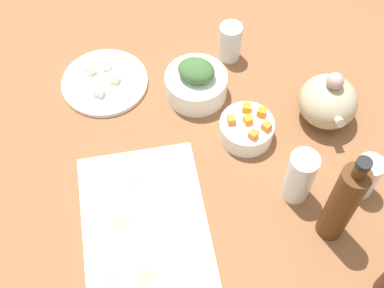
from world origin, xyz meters
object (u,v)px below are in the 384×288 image
(teapot, at_px, (328,101))
(bottle_1, at_px, (342,203))
(drinking_glass_1, at_px, (299,177))
(drinking_glass_2, at_px, (230,42))
(plate_tofu, at_px, (105,82))
(bowl_carrots, at_px, (246,129))
(bowl_greens, at_px, (196,85))
(cutting_board, at_px, (144,221))
(drinking_glass_0, at_px, (365,177))

(teapot, distance_m, bottle_1, 0.30)
(drinking_glass_1, height_order, drinking_glass_2, drinking_glass_1)
(plate_tofu, xyz_separation_m, bowl_carrots, (0.20, 0.32, 0.02))
(bowl_greens, relative_size, bottle_1, 0.56)
(bottle_1, bearing_deg, drinking_glass_2, -166.54)
(bowl_carrots, bearing_deg, cutting_board, -53.30)
(bowl_carrots, bearing_deg, plate_tofu, -122.43)
(bowl_carrots, bearing_deg, drinking_glass_1, 25.05)
(cutting_board, bearing_deg, plate_tofu, -170.42)
(bowl_greens, xyz_separation_m, bottle_1, (0.39, 0.22, 0.09))
(drinking_glass_0, height_order, drinking_glass_1, drinking_glass_1)
(plate_tofu, distance_m, drinking_glass_2, 0.33)
(bowl_greens, bearing_deg, bottle_1, 29.50)
(cutting_board, distance_m, bottle_1, 0.40)
(bowl_carrots, height_order, bottle_1, bottle_1)
(teapot, relative_size, bottle_1, 0.58)
(teapot, height_order, drinking_glass_2, teapot)
(plate_tofu, bearing_deg, bottle_1, 44.28)
(bowl_carrots, bearing_deg, bowl_greens, -145.50)
(bowl_carrots, xyz_separation_m, drinking_glass_2, (-0.25, 0.01, 0.03))
(drinking_glass_1, distance_m, drinking_glass_2, 0.42)
(cutting_board, height_order, teapot, teapot)
(drinking_glass_0, height_order, drinking_glass_2, drinking_glass_0)
(plate_tofu, xyz_separation_m, drinking_glass_1, (0.36, 0.39, 0.06))
(cutting_board, relative_size, plate_tofu, 1.63)
(cutting_board, xyz_separation_m, bowl_greens, (-0.33, 0.16, 0.03))
(plate_tofu, bearing_deg, drinking_glass_1, 47.26)
(bowl_greens, xyz_separation_m, drinking_glass_0, (0.31, 0.31, 0.02))
(drinking_glass_0, bearing_deg, bowl_greens, -134.80)
(teapot, xyz_separation_m, drinking_glass_0, (0.20, 0.02, -0.01))
(plate_tofu, bearing_deg, bowl_greens, 74.48)
(cutting_board, xyz_separation_m, drinking_glass_0, (-0.02, 0.47, 0.05))
(teapot, xyz_separation_m, drinking_glass_2, (-0.22, -0.19, -0.01))
(plate_tofu, xyz_separation_m, teapot, (0.17, 0.51, 0.05))
(drinking_glass_1, relative_size, drinking_glass_2, 1.35)
(bowl_carrots, distance_m, teapot, 0.20)
(bowl_carrots, xyz_separation_m, teapot, (-0.03, 0.19, 0.03))
(drinking_glass_0, relative_size, drinking_glass_1, 0.77)
(cutting_board, relative_size, bowl_carrots, 2.80)
(cutting_board, relative_size, bowl_greens, 2.33)
(cutting_board, bearing_deg, teapot, 115.99)
(plate_tofu, relative_size, drinking_glass_0, 2.01)
(plate_tofu, bearing_deg, drinking_glass_0, 55.12)
(cutting_board, xyz_separation_m, teapot, (-0.22, 0.45, 0.05))
(drinking_glass_1, bearing_deg, drinking_glass_0, 86.10)
(drinking_glass_0, bearing_deg, drinking_glass_1, -93.90)
(bottle_1, xyz_separation_m, drinking_glass_2, (-0.51, -0.12, -0.07))
(bowl_greens, relative_size, drinking_glass_0, 1.41)
(plate_tofu, distance_m, drinking_glass_0, 0.65)
(teapot, xyz_separation_m, bottle_1, (0.28, -0.07, 0.06))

